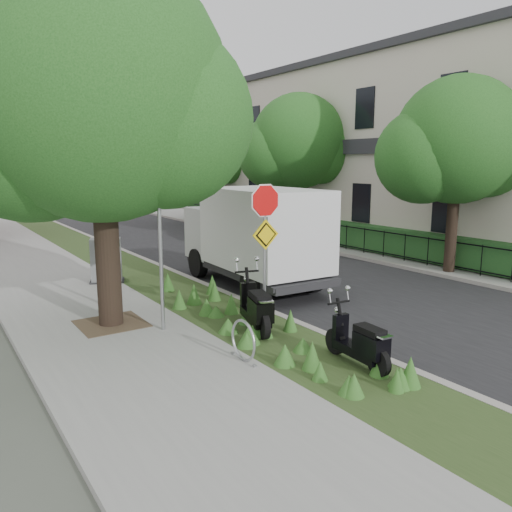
{
  "coord_description": "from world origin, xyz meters",
  "views": [
    {
      "loc": [
        -7.26,
        -7.77,
        3.61
      ],
      "look_at": [
        -0.3,
        2.56,
        1.3
      ],
      "focal_mm": 35.0,
      "sensor_mm": 36.0,
      "label": 1
    }
  ],
  "objects_px": {
    "scooter_near": "(257,312)",
    "utility_cabinet": "(106,261)",
    "sign_assembly": "(265,227)",
    "scooter_far": "(363,347)",
    "box_truck": "(255,232)"
  },
  "relations": [
    {
      "from": "box_truck",
      "to": "utility_cabinet",
      "type": "height_order",
      "value": "box_truck"
    },
    {
      "from": "sign_assembly",
      "to": "scooter_near",
      "type": "bearing_deg",
      "value": -170.76
    },
    {
      "from": "scooter_near",
      "to": "box_truck",
      "type": "bearing_deg",
      "value": 56.68
    },
    {
      "from": "scooter_near",
      "to": "utility_cabinet",
      "type": "height_order",
      "value": "utility_cabinet"
    },
    {
      "from": "scooter_near",
      "to": "utility_cabinet",
      "type": "bearing_deg",
      "value": 100.64
    },
    {
      "from": "sign_assembly",
      "to": "utility_cabinet",
      "type": "height_order",
      "value": "sign_assembly"
    },
    {
      "from": "sign_assembly",
      "to": "scooter_near",
      "type": "relative_size",
      "value": 1.78
    },
    {
      "from": "box_truck",
      "to": "scooter_near",
      "type": "bearing_deg",
      "value": -123.32
    },
    {
      "from": "scooter_near",
      "to": "utility_cabinet",
      "type": "distance_m",
      "value": 6.42
    },
    {
      "from": "sign_assembly",
      "to": "scooter_far",
      "type": "xyz_separation_m",
      "value": [
        0.24,
        -2.62,
        -1.83
      ]
    },
    {
      "from": "sign_assembly",
      "to": "utility_cabinet",
      "type": "relative_size",
      "value": 2.47
    },
    {
      "from": "scooter_far",
      "to": "box_truck",
      "type": "height_order",
      "value": "box_truck"
    },
    {
      "from": "scooter_far",
      "to": "utility_cabinet",
      "type": "distance_m",
      "value": 9.04
    },
    {
      "from": "scooter_far",
      "to": "sign_assembly",
      "type": "bearing_deg",
      "value": 95.28
    },
    {
      "from": "box_truck",
      "to": "utility_cabinet",
      "type": "bearing_deg",
      "value": 145.19
    }
  ]
}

